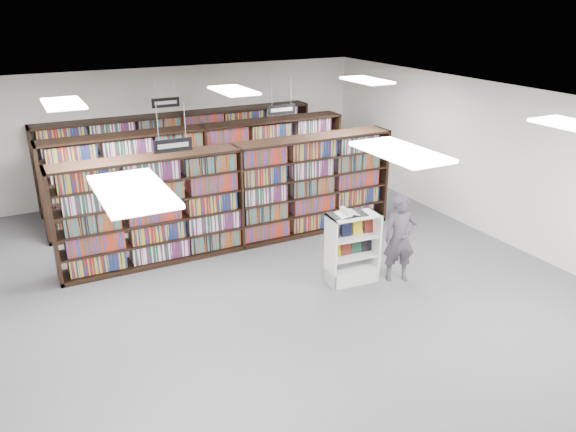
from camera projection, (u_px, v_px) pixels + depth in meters
name	position (u px, v px, depth m)	size (l,w,h in m)	color
floor	(282.00, 286.00, 9.95)	(12.00, 12.00, 0.00)	#5A5B60
ceiling	(281.00, 106.00, 8.78)	(10.00, 12.00, 0.10)	white
wall_back	(177.00, 131.00, 14.34)	(10.00, 0.10, 3.20)	white
wall_right	(500.00, 164.00, 11.49)	(0.10, 12.00, 3.20)	white
bookshelf_row_near	(237.00, 197.00, 11.22)	(7.00, 0.60, 2.10)	black
bookshelf_row_mid	(204.00, 171.00, 12.88)	(7.00, 0.60, 2.10)	black
bookshelf_row_far	(182.00, 154.00, 14.29)	(7.00, 0.60, 2.10)	black
aisle_sign_left	(173.00, 144.00, 9.22)	(0.65, 0.02, 0.80)	#B2B2B7
aisle_sign_right	(282.00, 109.00, 12.15)	(0.65, 0.02, 0.80)	#B2B2B7
aisle_sign_center	(166.00, 102.00, 12.95)	(0.65, 0.02, 0.80)	#B2B2B7
troffer_front_left	(132.00, 191.00, 5.04)	(0.60, 1.20, 0.04)	white
troffer_front_center	(401.00, 152.00, 6.31)	(0.60, 1.20, 0.04)	white
troffer_back_left	(63.00, 104.00, 9.18)	(0.60, 1.20, 0.04)	white
troffer_back_center	(234.00, 91.00, 10.45)	(0.60, 1.20, 0.04)	white
troffer_back_right	(367.00, 80.00, 11.73)	(0.60, 1.20, 0.04)	white
endcap_display	(351.00, 258.00, 10.02)	(0.94, 0.53, 1.28)	white
open_book	(347.00, 213.00, 9.69)	(0.69, 0.45, 0.13)	black
shopper	(400.00, 239.00, 9.92)	(0.58, 0.38, 1.60)	#48444E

